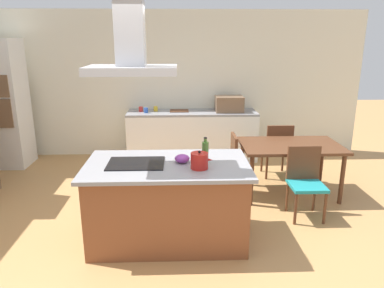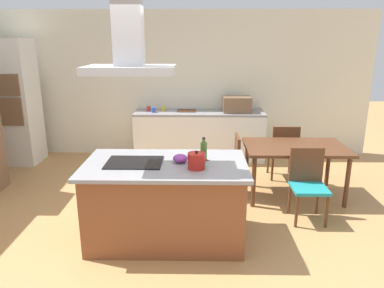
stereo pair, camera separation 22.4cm
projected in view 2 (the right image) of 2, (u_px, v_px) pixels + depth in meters
The scene contains 19 objects.
ground at pixel (175, 186), 5.63m from camera, with size 16.00×16.00×0.00m, color tan.
wall_back at pixel (180, 85), 6.94m from camera, with size 7.20×0.10×2.70m, color silver.
kitchen_island at pixel (166, 201), 4.06m from camera, with size 1.77×1.02×0.90m.
cooktop at pixel (134, 162), 3.94m from camera, with size 0.60×0.44×0.01m, color black.
tea_kettle at pixel (197, 161), 3.75m from camera, with size 0.23×0.18×0.19m.
olive_oil_bottle at pixel (204, 151), 3.98m from camera, with size 0.07×0.07×0.27m.
mixing_bowl at pixel (180, 158), 3.95m from camera, with size 0.16×0.16×0.09m, color purple.
back_counter at pixel (199, 135), 6.82m from camera, with size 2.38×0.62×0.90m.
countertop_microwave at pixel (237, 104), 6.65m from camera, with size 0.50×0.38×0.28m, color brown.
coffee_mug_red at pixel (149, 109), 6.75m from camera, with size 0.08×0.08×0.09m, color red.
coffee_mug_blue at pixel (153, 110), 6.63m from camera, with size 0.08×0.08×0.09m, color #2D56B2.
coffee_mug_yellow at pixel (163, 108), 6.77m from camera, with size 0.08×0.08×0.09m, color gold.
cutting_board at pixel (187, 111), 6.75m from camera, with size 0.34×0.24×0.02m, color #59331E.
wall_oven_stack at pixel (15, 102), 6.47m from camera, with size 0.70×0.66×2.20m.
dining_table at pixel (295, 152), 5.12m from camera, with size 1.40×0.90×0.75m.
chair_facing_back_wall at pixel (284, 149), 5.81m from camera, with size 0.42×0.42×0.89m.
chair_facing_island at pixel (308, 180), 4.53m from camera, with size 0.42×0.42×0.89m.
chair_at_left_end at pixel (229, 162), 5.18m from camera, with size 0.42×0.42×0.89m.
range_hood at pixel (129, 48), 3.61m from camera, with size 0.90×0.55×0.78m.
Camera 2 is at (0.35, -3.72, 2.19)m, focal length 34.20 mm.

